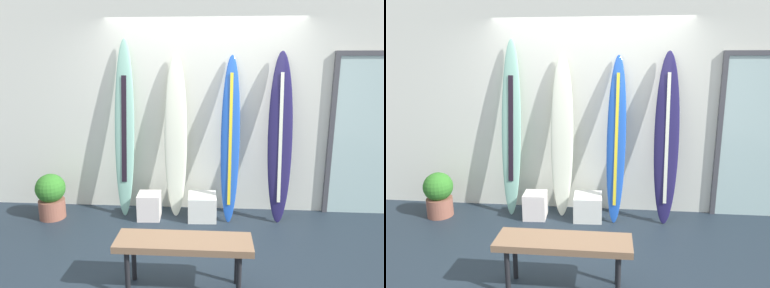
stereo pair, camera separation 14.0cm
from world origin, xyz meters
The scene contains 11 objects.
ground centered at (0.00, 0.00, -0.02)m, with size 8.00×8.00×0.04m, color #1F2A34.
wall_back centered at (0.00, 1.30, 1.40)m, with size 7.20×0.20×2.80m, color silver.
surfboard_seafoam centered at (-1.00, 1.01, 1.10)m, with size 0.27×0.33×2.25m.
surfboard_ivory centered at (-0.35, 1.03, 1.04)m, with size 0.30×0.30×2.08m.
surfboard_cobalt centered at (0.34, 0.96, 1.01)m, with size 0.26×0.47×2.05m.
surfboard_navy centered at (0.95, 0.96, 1.04)m, with size 0.32×0.42×2.10m.
display_block_left centered at (-0.67, 0.83, 0.17)m, with size 0.29×0.29×0.33m.
display_block_center centered at (0.00, 0.86, 0.16)m, with size 0.37×0.37×0.32m.
glass_door centered at (2.11, 1.18, 1.08)m, with size 1.03×0.06×2.09m.
potted_plant centered at (-1.92, 0.76, 0.30)m, with size 0.37×0.37×0.58m.
bench centered at (-0.11, -0.58, 0.42)m, with size 1.16×0.34×0.48m.
Camera 2 is at (0.28, -3.21, 1.91)m, focal length 32.11 mm.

